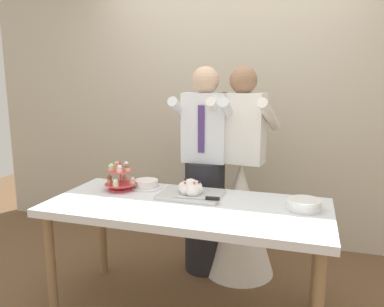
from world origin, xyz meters
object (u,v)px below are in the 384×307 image
(plate_stack, at_px, (304,204))
(round_cake, at_px, (146,184))
(person_bride, at_px, (240,204))
(cupcake_stand, at_px, (121,178))
(dessert_table, at_px, (187,215))
(person_groom, at_px, (205,182))
(main_cake_tray, at_px, (191,190))

(plate_stack, relative_size, round_cake, 0.89)
(plate_stack, relative_size, person_bride, 0.13)
(round_cake, bearing_deg, plate_stack, -7.81)
(cupcake_stand, relative_size, round_cake, 0.96)
(plate_stack, bearing_deg, dessert_table, -171.63)
(plate_stack, height_order, person_groom, person_groom)
(dessert_table, xyz_separation_m, person_bride, (0.23, 0.67, -0.12))
(dessert_table, bearing_deg, main_cake_tray, 98.14)
(main_cake_tray, relative_size, plate_stack, 2.05)
(dessert_table, relative_size, person_groom, 1.08)
(person_bride, bearing_deg, person_groom, -171.85)
(main_cake_tray, height_order, plate_stack, main_cake_tray)
(dessert_table, bearing_deg, round_cake, 146.88)
(dessert_table, height_order, person_bride, person_bride)
(cupcake_stand, relative_size, main_cake_tray, 0.53)
(cupcake_stand, bearing_deg, dessert_table, -15.82)
(plate_stack, bearing_deg, person_bride, 130.63)
(dessert_table, xyz_separation_m, plate_stack, (0.72, 0.11, 0.11))
(main_cake_tray, height_order, person_bride, person_bride)
(dessert_table, height_order, main_cake_tray, main_cake_tray)
(person_bride, bearing_deg, main_cake_tray, -116.22)
(dessert_table, distance_m, person_groom, 0.64)
(person_bride, bearing_deg, cupcake_stand, -146.54)
(cupcake_stand, height_order, main_cake_tray, cupcake_stand)
(person_groom, xyz_separation_m, person_bride, (0.29, 0.04, -0.16))
(dessert_table, distance_m, cupcake_stand, 0.60)
(cupcake_stand, relative_size, person_bride, 0.14)
(round_cake, distance_m, person_groom, 0.51)
(cupcake_stand, xyz_separation_m, main_cake_tray, (0.53, 0.00, -0.05))
(dessert_table, relative_size, cupcake_stand, 7.83)
(cupcake_stand, xyz_separation_m, person_bride, (0.78, 0.52, -0.28))
(cupcake_stand, bearing_deg, person_bride, 33.46)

